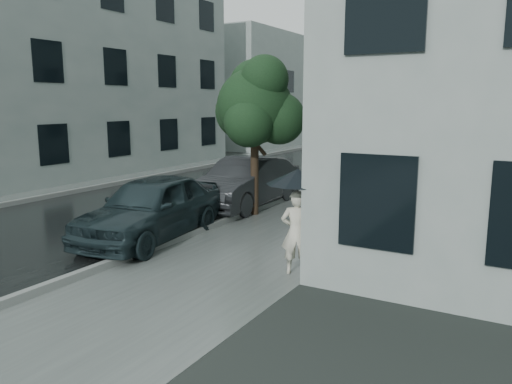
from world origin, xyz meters
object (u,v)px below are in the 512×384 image
Objects in this scene: street_tree at (256,105)px; lamp_post at (344,109)px; car_far at (246,182)px; pedestrian at (296,232)px; car_near at (151,207)px.

lamp_post is (0.50, 5.69, -0.16)m from street_tree.
street_tree is at bearing -44.57° from car_far.
street_tree is at bearing -103.51° from lamp_post.
pedestrian is 5.60m from street_tree.
lamp_post reaches higher than car_near.
street_tree is 4.28m from car_near.
lamp_post is 9.54m from car_near.
pedestrian is 10.30m from lamp_post.
car_far is at bearing 83.00° from car_near.
street_tree is (-3.15, 4.04, 2.27)m from pedestrian.
street_tree is 1.00× the size of car_near.
street_tree is 2.52m from car_far.
pedestrian is 0.36× the size of street_tree.
car_far reaches higher than car_near.
lamp_post reaches higher than street_tree.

